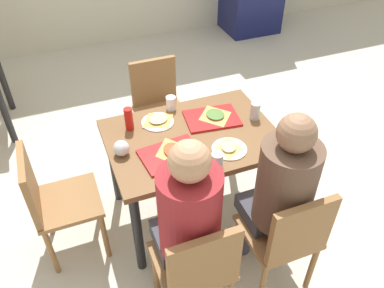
% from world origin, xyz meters
% --- Properties ---
extents(ground_plane, '(10.00, 10.00, 0.02)m').
position_xyz_m(ground_plane, '(0.00, 0.00, -0.01)').
color(ground_plane, beige).
extents(main_table, '(1.10, 0.79, 0.73)m').
position_xyz_m(main_table, '(0.00, 0.00, 0.63)').
color(main_table, brown).
rests_on(main_table, ground_plane).
extents(chair_near_left, '(0.40, 0.40, 0.85)m').
position_xyz_m(chair_near_left, '(-0.28, -0.78, 0.50)').
color(chair_near_left, olive).
rests_on(chair_near_left, ground_plane).
extents(chair_near_right, '(0.40, 0.40, 0.85)m').
position_xyz_m(chair_near_right, '(0.28, -0.78, 0.50)').
color(chair_near_right, olive).
rests_on(chair_near_right, ground_plane).
extents(chair_far_side, '(0.40, 0.40, 0.85)m').
position_xyz_m(chair_far_side, '(0.00, 0.78, 0.50)').
color(chair_far_side, olive).
rests_on(chair_far_side, ground_plane).
extents(chair_left_end, '(0.40, 0.40, 0.85)m').
position_xyz_m(chair_left_end, '(-0.93, 0.00, 0.50)').
color(chair_left_end, olive).
rests_on(chair_left_end, ground_plane).
extents(person_in_red, '(0.32, 0.42, 1.26)m').
position_xyz_m(person_in_red, '(-0.28, -0.64, 0.75)').
color(person_in_red, '#383842').
rests_on(person_in_red, ground_plane).
extents(person_in_brown_jacket, '(0.32, 0.42, 1.26)m').
position_xyz_m(person_in_brown_jacket, '(0.28, -0.64, 0.75)').
color(person_in_brown_jacket, '#383842').
rests_on(person_in_brown_jacket, ground_plane).
extents(tray_red_near, '(0.39, 0.30, 0.02)m').
position_xyz_m(tray_red_near, '(-0.19, -0.14, 0.74)').
color(tray_red_near, red).
rests_on(tray_red_near, main_table).
extents(tray_red_far, '(0.39, 0.30, 0.02)m').
position_xyz_m(tray_red_far, '(0.19, 0.12, 0.74)').
color(tray_red_far, red).
rests_on(tray_red_far, main_table).
extents(paper_plate_center, '(0.22, 0.22, 0.01)m').
position_xyz_m(paper_plate_center, '(-0.17, 0.22, 0.74)').
color(paper_plate_center, white).
rests_on(paper_plate_center, main_table).
extents(paper_plate_near_edge, '(0.22, 0.22, 0.01)m').
position_xyz_m(paper_plate_near_edge, '(0.17, -0.22, 0.74)').
color(paper_plate_near_edge, white).
rests_on(paper_plate_near_edge, main_table).
extents(pizza_slice_a, '(0.16, 0.21, 0.02)m').
position_xyz_m(pizza_slice_a, '(-0.17, -0.13, 0.76)').
color(pizza_slice_a, tan).
rests_on(pizza_slice_a, tray_red_near).
extents(pizza_slice_b, '(0.17, 0.20, 0.02)m').
position_xyz_m(pizza_slice_b, '(0.22, 0.12, 0.76)').
color(pizza_slice_b, tan).
rests_on(pizza_slice_b, tray_red_far).
extents(pizza_slice_c, '(0.22, 0.21, 0.02)m').
position_xyz_m(pizza_slice_c, '(-0.16, 0.22, 0.75)').
color(pizza_slice_c, tan).
rests_on(pizza_slice_c, paper_plate_center).
extents(pizza_slice_d, '(0.19, 0.20, 0.02)m').
position_xyz_m(pizza_slice_d, '(0.16, -0.21, 0.75)').
color(pizza_slice_d, '#DBAD60').
rests_on(pizza_slice_d, paper_plate_near_edge).
extents(plastic_cup_a, '(0.07, 0.07, 0.10)m').
position_xyz_m(plastic_cup_a, '(-0.03, 0.33, 0.78)').
color(plastic_cup_a, white).
rests_on(plastic_cup_a, main_table).
extents(plastic_cup_b, '(0.07, 0.07, 0.10)m').
position_xyz_m(plastic_cup_b, '(0.03, -0.33, 0.78)').
color(plastic_cup_b, white).
rests_on(plastic_cup_b, main_table).
extents(soda_can, '(0.07, 0.07, 0.12)m').
position_xyz_m(soda_can, '(0.47, 0.02, 0.79)').
color(soda_can, '#B7BCC6').
rests_on(soda_can, main_table).
extents(condiment_bottle, '(0.06, 0.06, 0.16)m').
position_xyz_m(condiment_bottle, '(-0.36, 0.22, 0.81)').
color(condiment_bottle, red).
rests_on(condiment_bottle, main_table).
extents(foil_bundle, '(0.10, 0.10, 0.10)m').
position_xyz_m(foil_bundle, '(-0.47, -0.02, 0.78)').
color(foil_bundle, silver).
rests_on(foil_bundle, main_table).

